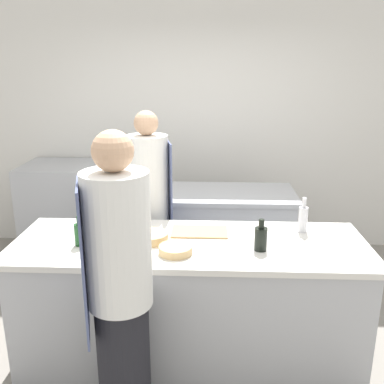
# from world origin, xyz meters

# --- Properties ---
(ground_plane) EXTENTS (16.00, 16.00, 0.00)m
(ground_plane) POSITION_xyz_m (0.00, 0.00, 0.00)
(ground_plane) COLOR gray
(wall_back) EXTENTS (8.00, 0.06, 2.80)m
(wall_back) POSITION_xyz_m (0.00, 2.13, 1.40)
(wall_back) COLOR silver
(wall_back) RESTS_ON ground_plane
(prep_counter) EXTENTS (2.42, 0.84, 0.90)m
(prep_counter) POSITION_xyz_m (0.00, 0.00, 0.45)
(prep_counter) COLOR #A8AAAF
(prep_counter) RESTS_ON ground_plane
(pass_counter) EXTENTS (1.95, 0.71, 0.90)m
(pass_counter) POSITION_xyz_m (-0.03, 1.19, 0.45)
(pass_counter) COLOR #A8AAAF
(pass_counter) RESTS_ON ground_plane
(oven_range) EXTENTS (0.81, 0.71, 1.03)m
(oven_range) POSITION_xyz_m (-1.48, 1.72, 0.51)
(oven_range) COLOR #A8AAAF
(oven_range) RESTS_ON ground_plane
(chef_at_prep_near) EXTENTS (0.40, 0.39, 1.76)m
(chef_at_prep_near) POSITION_xyz_m (-0.35, -0.64, 0.89)
(chef_at_prep_near) COLOR black
(chef_at_prep_near) RESTS_ON ground_plane
(chef_at_stove) EXTENTS (0.38, 0.37, 1.72)m
(chef_at_stove) POSITION_xyz_m (-0.37, 0.66, 0.87)
(chef_at_stove) COLOR black
(chef_at_stove) RESTS_ON ground_plane
(bottle_olive_oil) EXTENTS (0.08, 0.08, 0.20)m
(bottle_olive_oil) POSITION_xyz_m (-0.73, -0.09, 0.98)
(bottle_olive_oil) COLOR #19471E
(bottle_olive_oil) RESTS_ON prep_counter
(bottle_vinegar) EXTENTS (0.08, 0.08, 0.21)m
(bottle_vinegar) POSITION_xyz_m (0.47, -0.11, 0.99)
(bottle_vinegar) COLOR black
(bottle_vinegar) RESTS_ON prep_counter
(bottle_wine) EXTENTS (0.07, 0.07, 0.26)m
(bottle_wine) POSITION_xyz_m (0.80, 0.22, 1.01)
(bottle_wine) COLOR silver
(bottle_wine) RESTS_ON prep_counter
(bottle_cooking_oil) EXTENTS (0.07, 0.07, 0.19)m
(bottle_cooking_oil) POSITION_xyz_m (-0.60, 0.09, 0.98)
(bottle_cooking_oil) COLOR #2D5175
(bottle_cooking_oil) RESTS_ON prep_counter
(bowl_mixing_large) EXTENTS (0.22, 0.22, 0.05)m
(bowl_mixing_large) POSITION_xyz_m (-0.08, -0.19, 0.93)
(bowl_mixing_large) COLOR tan
(bowl_mixing_large) RESTS_ON prep_counter
(bowl_prep_small) EXTENTS (0.24, 0.24, 0.06)m
(bowl_prep_small) POSITION_xyz_m (-0.26, -0.00, 0.93)
(bowl_prep_small) COLOR tan
(bowl_prep_small) RESTS_ON prep_counter
(cutting_board) EXTENTS (0.40, 0.23, 0.01)m
(cutting_board) POSITION_xyz_m (0.06, 0.17, 0.91)
(cutting_board) COLOR tan
(cutting_board) RESTS_ON prep_counter
(stockpot) EXTENTS (0.26, 0.26, 0.22)m
(stockpot) POSITION_xyz_m (-0.68, 1.18, 1.02)
(stockpot) COLOR #A8AAAF
(stockpot) RESTS_ON pass_counter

